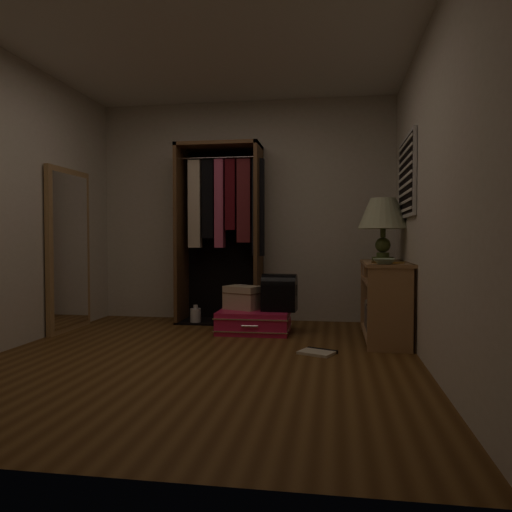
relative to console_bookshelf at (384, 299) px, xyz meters
name	(u,v)px	position (x,y,z in m)	size (l,w,h in m)	color
ground	(201,359)	(-1.54, -1.04, -0.39)	(4.00, 4.00, 0.00)	brown
room_walls	(211,173)	(-1.46, -1.00, 1.11)	(3.52, 4.02, 2.60)	beige
console_bookshelf	(384,299)	(0.00, 0.00, 0.00)	(0.42, 1.12, 0.75)	#A4774F
open_wardrobe	(222,219)	(-1.76, 0.73, 0.80)	(0.99, 0.50, 2.05)	brown
floor_mirror	(69,250)	(-3.24, -0.04, 0.46)	(0.06, 0.80, 1.70)	#A37D4F
pink_suitcase	(254,322)	(-1.30, 0.13, -0.28)	(0.75, 0.55, 0.23)	#D61A50
train_case	(243,297)	(-1.43, 0.22, -0.04)	(0.43, 0.38, 0.26)	#B9AB8D
black_bag	(279,292)	(-1.03, 0.16, 0.03)	(0.36, 0.24, 0.38)	black
table_lamp	(383,215)	(0.00, 0.23, 0.81)	(0.61, 0.61, 0.63)	#3C4F26
brass_tray	(388,262)	(0.00, -0.28, 0.37)	(0.32, 0.32, 0.02)	#AD8842
ceramic_bowl	(384,261)	(-0.05, -0.47, 0.38)	(0.19, 0.19, 0.05)	#A8C9AA
white_jug	(196,316)	(-2.04, 0.56, -0.30)	(0.16, 0.16, 0.22)	silver
floor_book	(318,352)	(-0.61, -0.70, -0.38)	(0.35, 0.32, 0.03)	beige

